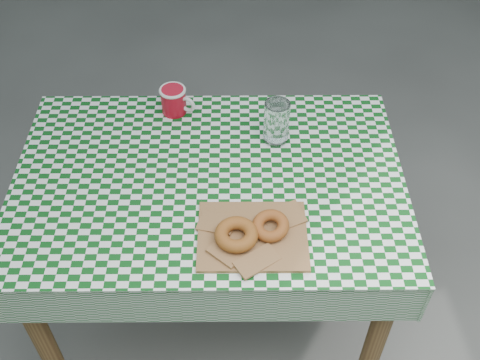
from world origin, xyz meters
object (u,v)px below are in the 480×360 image
object	(u,v)px
paper_bag	(252,235)
drinking_glass	(276,122)
coffee_mug	(173,100)
table	(213,256)

from	to	relation	value
paper_bag	drinking_glass	distance (m)	0.39
paper_bag	drinking_glass	bearing A→B (deg)	73.96
paper_bag	drinking_glass	xyz separation A→B (m)	(0.11, 0.37, 0.06)
paper_bag	coffee_mug	size ratio (longest dim) A/B	1.81
table	drinking_glass	distance (m)	0.52
paper_bag	drinking_glass	world-z (taller)	drinking_glass
coffee_mug	drinking_glass	size ratio (longest dim) A/B	1.14
table	drinking_glass	xyz separation A→B (m)	(0.21, 0.15, 0.45)
coffee_mug	drinking_glass	distance (m)	0.35
table	coffee_mug	distance (m)	0.54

